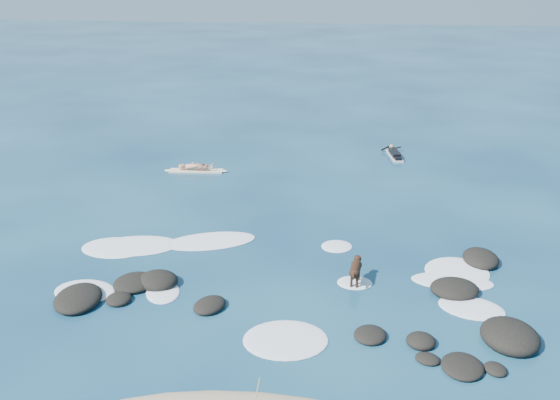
# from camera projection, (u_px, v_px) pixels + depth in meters

# --- Properties ---
(ground) EXTENTS (160.00, 160.00, 0.00)m
(ground) POSITION_uv_depth(u_px,v_px,m) (290.00, 272.00, 20.03)
(ground) COLOR #0A2642
(ground) RESTS_ON ground
(reef_rocks) EXTENTS (13.86, 7.38, 0.66)m
(reef_rocks) POSITION_uv_depth(u_px,v_px,m) (331.00, 303.00, 18.03)
(reef_rocks) COLOR black
(reef_rocks) RESTS_ON ground
(breaking_foam) EXTENTS (14.09, 8.13, 0.12)m
(breaking_foam) POSITION_uv_depth(u_px,v_px,m) (259.00, 271.00, 20.05)
(breaking_foam) COLOR white
(breaking_foam) RESTS_ON ground
(standing_surfer_rig) EXTENTS (3.02, 0.73, 1.71)m
(standing_surfer_rig) POSITION_uv_depth(u_px,v_px,m) (195.00, 158.00, 29.14)
(standing_surfer_rig) COLOR beige
(standing_surfer_rig) RESTS_ON ground
(paddling_surfer_rig) EXTENTS (1.07, 2.36, 0.41)m
(paddling_surfer_rig) POSITION_uv_depth(u_px,v_px,m) (394.00, 154.00, 31.59)
(paddling_surfer_rig) COLOR silver
(paddling_surfer_rig) RESTS_ON ground
(dog) EXTENTS (0.41, 1.29, 0.81)m
(dog) POSITION_uv_depth(u_px,v_px,m) (356.00, 268.00, 19.13)
(dog) COLOR black
(dog) RESTS_ON ground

